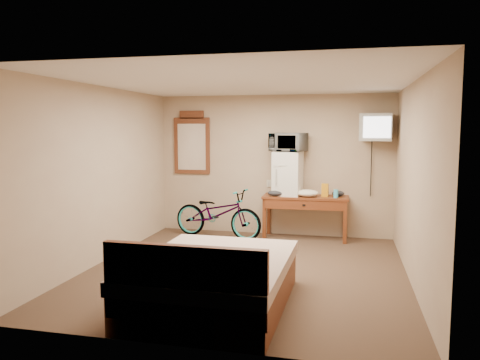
{
  "coord_description": "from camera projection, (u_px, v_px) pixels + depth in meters",
  "views": [
    {
      "loc": [
        1.31,
        -6.0,
        1.9
      ],
      "look_at": [
        -0.21,
        0.56,
        1.16
      ],
      "focal_mm": 35.0,
      "sensor_mm": 36.0,
      "label": 1
    }
  ],
  "objects": [
    {
      "name": "bed",
      "position": [
        213.0,
        281.0,
        4.96
      ],
      "size": [
        1.57,
        2.06,
        0.9
      ],
      "color": "brown",
      "rests_on": "floor"
    },
    {
      "name": "bicycle",
      "position": [
        218.0,
        213.0,
        8.17
      ],
      "size": [
        1.72,
        0.88,
        0.86
      ],
      "primitive_type": "imported",
      "rotation": [
        0.0,
        0.0,
        1.38
      ],
      "color": "black",
      "rests_on": "floor"
    },
    {
      "name": "crt_television",
      "position": [
        376.0,
        127.0,
        7.66
      ],
      "size": [
        0.55,
        0.62,
        0.45
      ],
      "color": "black",
      "rests_on": "room"
    },
    {
      "name": "snack_bag",
      "position": [
        325.0,
        190.0,
        7.96
      ],
      "size": [
        0.12,
        0.08,
        0.22
      ],
      "primitive_type": "cube",
      "rotation": [
        0.0,
        0.0,
        -0.11
      ],
      "color": "orange",
      "rests_on": "desk"
    },
    {
      "name": "desk",
      "position": [
        305.0,
        203.0,
        8.04
      ],
      "size": [
        1.47,
        0.59,
        0.75
      ],
      "color": "maroon",
      "rests_on": "floor"
    },
    {
      "name": "microwave",
      "position": [
        288.0,
        142.0,
        8.05
      ],
      "size": [
        0.68,
        0.56,
        0.32
      ],
      "primitive_type": "imported",
      "rotation": [
        0.0,
        0.0,
        -0.32
      ],
      "color": "silver",
      "rests_on": "mini_fridge"
    },
    {
      "name": "blue_cup",
      "position": [
        336.0,
        194.0,
        7.85
      ],
      "size": [
        0.08,
        0.08,
        0.14
      ],
      "primitive_type": "cylinder",
      "color": "#45BEEB",
      "rests_on": "desk"
    },
    {
      "name": "room",
      "position": [
        246.0,
        178.0,
        6.17
      ],
      "size": [
        4.6,
        4.64,
        2.5
      ],
      "color": "#3D2B1E",
      "rests_on": "ground"
    },
    {
      "name": "mini_fridge",
      "position": [
        288.0,
        173.0,
        8.11
      ],
      "size": [
        0.51,
        0.5,
        0.76
      ],
      "color": "silver",
      "rests_on": "desk"
    },
    {
      "name": "cloth_dark_b",
      "position": [
        338.0,
        193.0,
        8.02
      ],
      "size": [
        0.21,
        0.17,
        0.09
      ],
      "primitive_type": "ellipsoid",
      "color": "black",
      "rests_on": "desk"
    },
    {
      "name": "cloth_dark_a",
      "position": [
        276.0,
        193.0,
        8.03
      ],
      "size": [
        0.27,
        0.2,
        0.1
      ],
      "primitive_type": "ellipsoid",
      "color": "black",
      "rests_on": "desk"
    },
    {
      "name": "cloth_cream",
      "position": [
        307.0,
        193.0,
        7.95
      ],
      "size": [
        0.4,
        0.31,
        0.12
      ],
      "primitive_type": "ellipsoid",
      "color": "white",
      "rests_on": "desk"
    },
    {
      "name": "wall_mirror",
      "position": [
        192.0,
        143.0,
        8.68
      ],
      "size": [
        0.68,
        0.04,
        1.16
      ],
      "color": "brown",
      "rests_on": "room"
    }
  ]
}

